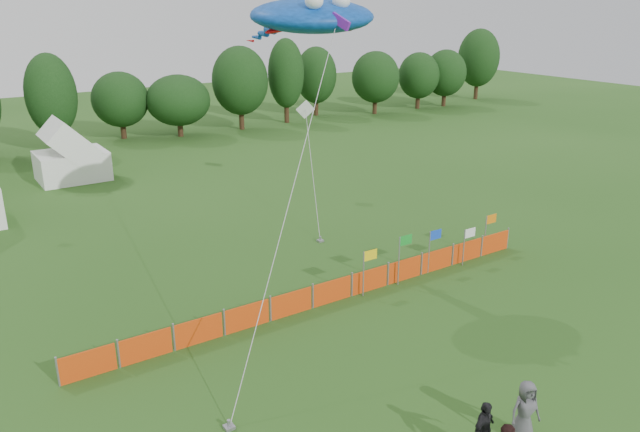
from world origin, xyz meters
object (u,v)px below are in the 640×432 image
tent_right (71,157)px  barrier_fence (332,291)px  stingray_kite (308,16)px  spectator_e (525,411)px  spectator_d (484,431)px

tent_right → barrier_fence: (4.48, -25.79, -1.17)m
tent_right → barrier_fence: size_ratio=0.21×
stingray_kite → spectator_e: bearing=-95.1°
spectator_e → stingray_kite: bearing=103.5°
barrier_fence → spectator_e: spectator_e is taller
barrier_fence → stingray_kite: size_ratio=1.48×
spectator_d → spectator_e: size_ratio=0.95×
spectator_d → stingray_kite: 17.12m
spectator_d → spectator_e: 1.61m
spectator_d → barrier_fence: bearing=65.7°
spectator_d → stingray_kite: (2.78, 13.19, 10.56)m
tent_right → spectator_e: tent_right is taller
tent_right → stingray_kite: stingray_kite is taller
stingray_kite → tent_right: bearing=103.3°
barrier_fence → spectator_d: size_ratio=12.26×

